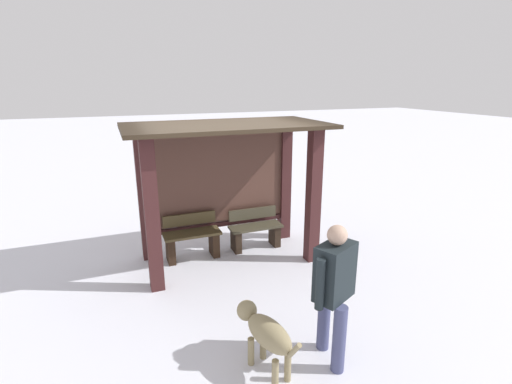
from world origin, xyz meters
TOP-DOWN VIEW (x-y plane):
  - ground_plane at (0.00, 0.00)m, footprint 60.00×60.00m
  - bus_shelter at (0.00, 0.17)m, footprint 3.14×1.67m
  - bench_left_inside at (-0.58, 0.26)m, footprint 0.95×0.38m
  - bench_center_inside at (0.58, 0.26)m, footprint 0.95×0.35m
  - person_walking at (0.28, -2.72)m, footprint 0.60×0.55m
  - dog at (-0.43, -2.61)m, footprint 0.42×0.95m

SIDE VIEW (x-z plane):
  - ground_plane at x=0.00m, z-range 0.00..0.00m
  - bench_center_inside at x=0.58m, z-range -0.04..0.67m
  - bench_left_inside at x=-0.58m, z-range -0.04..0.72m
  - dog at x=-0.43m, z-range 0.13..0.77m
  - person_walking at x=0.28m, z-range 0.13..1.69m
  - bus_shelter at x=0.00m, z-range 0.39..2.69m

